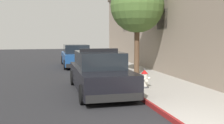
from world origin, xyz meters
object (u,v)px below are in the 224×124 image
at_px(street_tree, 137,6).
at_px(police_cruiser, 99,73).
at_px(parked_car_silver_ahead, 76,56).
at_px(fire_hydrant, 144,79).

bearing_deg(street_tree, police_cruiser, -129.04).
relative_size(police_cruiser, street_tree, 0.97).
height_order(police_cruiser, parked_car_silver_ahead, police_cruiser).
xyz_separation_m(police_cruiser, street_tree, (2.66, 3.28, 2.98)).
distance_m(parked_car_silver_ahead, street_tree, 6.82).
bearing_deg(police_cruiser, street_tree, 50.96).
bearing_deg(street_tree, fire_hydrant, -104.43).
xyz_separation_m(parked_car_silver_ahead, fire_hydrant, (1.74, -9.17, -0.25)).
bearing_deg(fire_hydrant, street_tree, 75.57).
bearing_deg(parked_car_silver_ahead, fire_hydrant, -79.28).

